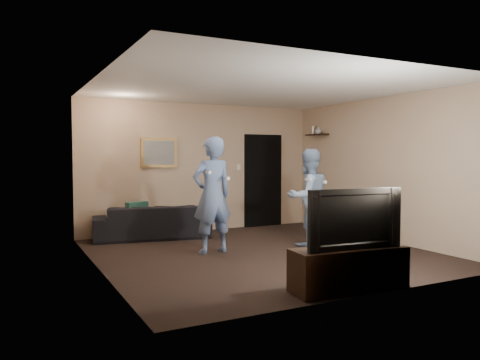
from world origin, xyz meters
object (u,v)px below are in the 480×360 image
tv_console (349,269)px  television (349,218)px  sofa (152,222)px  wii_player_right (308,197)px  wii_player_left (212,195)px

tv_console → television: (0.00, 0.00, 0.59)m
sofa → tv_console: size_ratio=1.56×
tv_console → wii_player_right: (1.17, 2.44, 0.58)m
wii_player_right → tv_console: bearing=-115.6°
wii_player_right → television: bearing=-115.6°
tv_console → television: television is taller
sofa → television: television is taller
tv_console → wii_player_left: size_ratio=0.74×
tv_console → wii_player_left: (-0.55, 2.62, 0.67)m
sofa → wii_player_left: size_ratio=1.16×
wii_player_left → wii_player_right: (1.72, -0.18, -0.09)m
tv_console → television: size_ratio=1.15×
television → wii_player_right: bearing=70.2°
sofa → tv_console: (1.02, -4.34, -0.06)m
television → tv_console: bearing=0.0°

